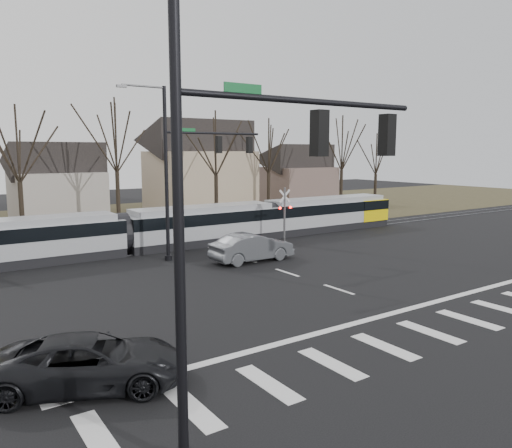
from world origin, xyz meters
TOP-DOWN VIEW (x-y plane):
  - ground at (0.00, 0.00)m, footprint 140.00×140.00m
  - grass_verge at (0.00, 32.00)m, footprint 140.00×28.00m
  - crosswalk at (0.00, -4.00)m, footprint 27.00×2.60m
  - stop_line at (0.00, -1.80)m, footprint 28.00×0.35m
  - lane_dashes at (0.00, 16.00)m, footprint 0.18×30.00m
  - rail_pair at (0.00, 15.80)m, footprint 90.00×1.52m
  - tram at (0.12, 16.00)m, footprint 35.70×2.65m
  - sedan at (0.03, 9.46)m, footprint 1.87×5.13m
  - suv at (-12.60, -1.37)m, footprint 6.40×7.07m
  - signal_pole_near_left at (-10.41, -6.00)m, footprint 9.28×0.44m
  - signal_pole_far at (-2.41, 12.50)m, footprint 9.28×0.44m
  - rail_crossing_signal at (5.00, 12.79)m, footprint 1.08×0.36m
  - tree_row at (2.00, 26.00)m, footprint 59.20×7.20m
  - house_b at (-5.00, 36.00)m, footprint 8.64×7.56m
  - house_c at (9.00, 33.00)m, footprint 10.80×8.64m
  - house_d at (24.00, 35.00)m, footprint 8.64×7.56m

SIDE VIEW (x-z plane):
  - ground at x=0.00m, z-range 0.00..0.00m
  - grass_verge at x=0.00m, z-range 0.00..0.01m
  - crosswalk at x=0.00m, z-range 0.00..0.01m
  - stop_line at x=0.00m, z-range 0.00..0.01m
  - lane_dashes at x=0.00m, z-range 0.00..0.01m
  - rail_pair at x=0.00m, z-range 0.00..0.06m
  - suv at x=-12.60m, z-range 0.00..1.45m
  - sedan at x=0.03m, z-range 0.00..1.68m
  - tram at x=0.12m, z-range 0.12..2.83m
  - rail_crossing_signal at x=5.00m, z-range -0.11..3.89m
  - house_b at x=-5.00m, z-range 0.14..7.79m
  - house_d at x=24.00m, z-range 0.14..7.79m
  - tree_row at x=2.00m, z-range 0.00..10.00m
  - house_c at x=9.00m, z-range 0.18..10.28m
  - signal_pole_near_left at x=-10.41m, z-range 0.60..10.80m
  - signal_pole_far at x=-2.41m, z-range 0.60..10.80m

